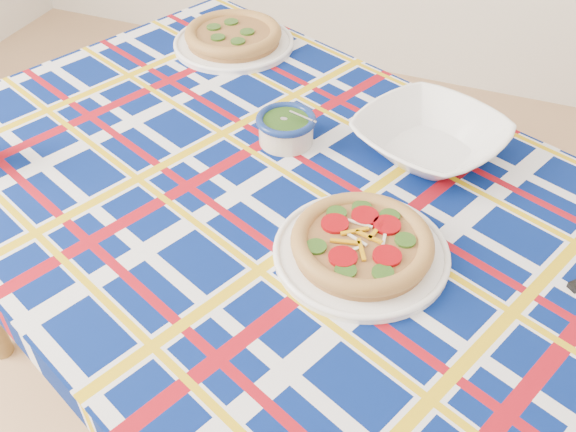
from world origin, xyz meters
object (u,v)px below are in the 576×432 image
at_px(dining_table, 291,231).
at_px(main_focaccia_plate, 362,243).
at_px(serving_bowl, 430,138).
at_px(pesto_bowl, 286,126).

xyz_separation_m(dining_table, main_focaccia_plate, (0.14, -0.08, 0.10)).
height_order(main_focaccia_plate, serving_bowl, serving_bowl).
height_order(dining_table, main_focaccia_plate, main_focaccia_plate).
bearing_deg(dining_table, serving_bowl, 73.80).
distance_m(dining_table, main_focaccia_plate, 0.19).
distance_m(main_focaccia_plate, serving_bowl, 0.30).
xyz_separation_m(main_focaccia_plate, pesto_bowl, (-0.22, 0.24, 0.01)).
bearing_deg(dining_table, main_focaccia_plate, -5.25).
distance_m(main_focaccia_plate, pesto_bowl, 0.32).
relative_size(main_focaccia_plate, serving_bowl, 1.08).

